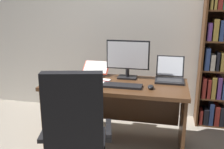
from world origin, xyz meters
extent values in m
cube|color=beige|center=(0.00, 1.90, 1.27)|extent=(5.03, 0.12, 2.55)
cube|color=#4C2D19|center=(-0.13, 0.88, 0.72)|extent=(1.57, 0.70, 0.04)
cube|color=#4C2D19|center=(-0.88, 0.88, 0.35)|extent=(0.03, 0.64, 0.70)
cube|color=#4C2D19|center=(0.62, 0.88, 0.35)|extent=(0.03, 0.64, 0.70)
cube|color=#4C2D19|center=(-0.13, 1.20, 0.39)|extent=(1.45, 0.03, 0.49)
cube|color=#4C2D19|center=(0.85, 1.67, 1.14)|extent=(0.02, 0.31, 2.28)
cube|color=maroon|center=(0.90, 1.63, 0.12)|extent=(0.04, 0.20, 0.20)
cube|color=black|center=(0.97, 1.62, 0.13)|extent=(0.06, 0.20, 0.21)
cube|color=navy|center=(1.03, 1.62, 0.17)|extent=(0.05, 0.19, 0.30)
cube|color=maroon|center=(1.10, 1.64, 0.15)|extent=(0.06, 0.23, 0.26)
cube|color=black|center=(1.16, 1.63, 0.15)|extent=(0.05, 0.20, 0.26)
cube|color=maroon|center=(0.90, 1.64, 0.53)|extent=(0.05, 0.23, 0.27)
cube|color=maroon|center=(0.97, 1.61, 0.52)|extent=(0.04, 0.17, 0.25)
cube|color=olive|center=(1.02, 1.62, 0.54)|extent=(0.05, 0.19, 0.29)
cube|color=#512D66|center=(1.09, 1.64, 0.54)|extent=(0.05, 0.23, 0.29)
cube|color=navy|center=(1.14, 1.62, 0.50)|extent=(0.03, 0.18, 0.21)
cube|color=navy|center=(0.91, 1.62, 0.91)|extent=(0.06, 0.19, 0.28)
cube|color=gray|center=(0.98, 1.62, 0.87)|extent=(0.05, 0.19, 0.20)
cube|color=black|center=(1.04, 1.62, 0.89)|extent=(0.03, 0.19, 0.23)
cube|color=olive|center=(1.09, 1.63, 0.89)|extent=(0.04, 0.22, 0.23)
cube|color=#512D66|center=(0.90, 1.61, 1.26)|extent=(0.05, 0.17, 0.22)
cube|color=olive|center=(0.97, 1.63, 1.28)|extent=(0.06, 0.21, 0.26)
cube|color=navy|center=(1.04, 1.61, 1.27)|extent=(0.05, 0.18, 0.25)
cube|color=olive|center=(0.89, 1.63, 1.64)|extent=(0.03, 0.20, 0.23)
cube|color=black|center=(-0.33, 0.16, 0.39)|extent=(0.60, 0.58, 0.07)
cube|color=black|center=(-0.28, -0.04, 0.76)|extent=(0.49, 0.21, 0.68)
cube|color=black|center=(-0.60, 0.09, 0.51)|extent=(0.14, 0.39, 0.04)
cube|color=black|center=(-0.06, 0.22, 0.51)|extent=(0.14, 0.39, 0.04)
cube|color=black|center=(-0.03, 1.10, 0.75)|extent=(0.22, 0.16, 0.02)
cylinder|color=black|center=(-0.03, 1.10, 0.81)|extent=(0.04, 0.04, 0.09)
cube|color=black|center=(-0.03, 1.11, 1.02)|extent=(0.50, 0.02, 0.34)
cube|color=white|center=(-0.03, 1.09, 1.02)|extent=(0.47, 0.00, 0.31)
cube|color=black|center=(0.45, 1.06, 0.75)|extent=(0.32, 0.26, 0.02)
cube|color=#2D2D30|center=(0.45, 1.04, 0.77)|extent=(0.27, 0.14, 0.00)
cube|color=black|center=(0.45, 1.23, 0.88)|extent=(0.32, 0.09, 0.24)
cube|color=white|center=(0.45, 1.23, 0.88)|extent=(0.29, 0.08, 0.21)
cube|color=black|center=(-0.03, 0.76, 0.75)|extent=(0.42, 0.15, 0.02)
ellipsoid|color=black|center=(0.27, 0.76, 0.76)|extent=(0.06, 0.10, 0.04)
cube|color=black|center=(-0.44, 1.08, 0.75)|extent=(0.14, 0.12, 0.01)
cube|color=black|center=(-0.44, 1.03, 0.76)|extent=(0.29, 0.01, 0.01)
cube|color=#DB422D|center=(-0.44, 1.17, 0.83)|extent=(0.32, 0.19, 0.13)
cube|color=white|center=(-0.44, 1.17, 0.84)|extent=(0.29, 0.17, 0.12)
cube|color=orange|center=(-0.75, 0.67, 0.75)|extent=(0.31, 0.32, 0.01)
cube|color=orange|center=(-0.51, 0.75, 0.75)|extent=(0.31, 0.32, 0.01)
cube|color=white|center=(-0.75, 0.67, 0.76)|extent=(0.29, 0.31, 0.02)
cube|color=white|center=(-0.51, 0.75, 0.76)|extent=(0.29, 0.31, 0.02)
cylinder|color=#B7B7BC|center=(-0.63, 0.71, 0.75)|extent=(0.09, 0.23, 0.02)
cube|color=white|center=(-0.29, 0.89, 0.75)|extent=(0.18, 0.23, 0.01)
cylinder|color=maroon|center=(-0.27, 0.89, 0.76)|extent=(0.14, 0.03, 0.01)
camera|label=1|loc=(0.42, -1.80, 1.60)|focal=41.27mm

